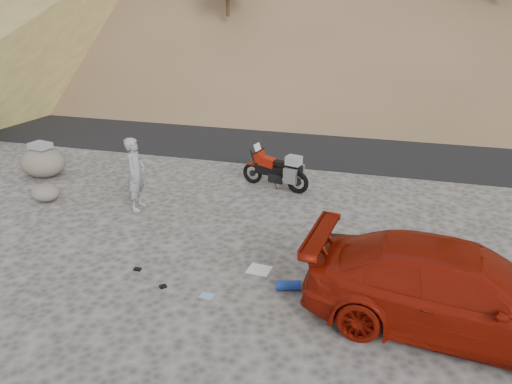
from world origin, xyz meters
TOP-DOWN VIEW (x-y plane):
  - ground at (0.00, 0.00)m, footprint 140.00×140.00m
  - road at (0.00, 9.00)m, footprint 120.00×7.00m
  - motorcycle at (0.91, 3.61)m, footprint 2.11×0.94m
  - man at (-2.33, 1.25)m, footprint 0.52×0.74m
  - red_car at (5.30, -1.90)m, footprint 5.35×2.62m
  - boulder at (-6.32, 2.69)m, footprint 1.77×1.66m
  - small_rock at (-5.04, 1.05)m, footprint 0.92×0.86m
  - gear_white_cloth at (1.59, -0.93)m, footprint 0.51×0.46m
  - gear_blue_mat at (2.32, -1.49)m, footprint 0.52×0.32m
  - gear_bottle at (3.53, -1.48)m, footprint 0.10×0.10m
  - gear_funnel at (4.07, -1.68)m, footprint 0.19×0.19m
  - gear_glove_a at (-0.86, -1.61)m, footprint 0.15×0.11m
  - gear_glove_b at (-0.06, -2.07)m, footprint 0.16×0.16m
  - gear_blue_cloth at (0.87, -2.12)m, footprint 0.29×0.22m

SIDE VIEW (x-z plane):
  - ground at x=0.00m, z-range 0.00..0.00m
  - road at x=0.00m, z-range -0.03..0.03m
  - man at x=-2.33m, z-range -0.97..0.97m
  - red_car at x=5.30m, z-range -0.75..0.75m
  - gear_blue_cloth at x=0.87m, z-range 0.00..0.01m
  - gear_white_cloth at x=1.59m, z-range 0.00..0.02m
  - gear_glove_a at x=-0.86m, z-range 0.00..0.04m
  - gear_glove_b at x=-0.06m, z-range 0.00..0.04m
  - gear_funnel at x=4.07m, z-range 0.00..0.19m
  - gear_blue_mat at x=2.32m, z-range 0.00..0.19m
  - gear_bottle at x=3.53m, z-range 0.00..0.21m
  - small_rock at x=-5.04m, z-range 0.00..0.47m
  - boulder at x=-6.32m, z-range -0.07..1.02m
  - motorcycle at x=0.91m, z-range -0.09..1.19m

